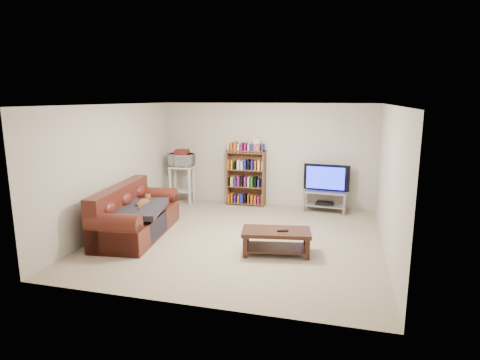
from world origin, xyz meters
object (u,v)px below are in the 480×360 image
(tv_stand, at_px, (325,198))
(sofa, at_px, (133,218))
(bookshelf, at_px, (246,177))
(coffee_table, at_px, (276,237))

(tv_stand, bearing_deg, sofa, -138.24)
(sofa, distance_m, bookshelf, 3.05)
(sofa, bearing_deg, tv_stand, 30.24)
(sofa, xyz_separation_m, coffee_table, (2.74, -0.24, -0.04))
(tv_stand, height_order, bookshelf, bookshelf)
(coffee_table, relative_size, tv_stand, 1.21)
(tv_stand, bearing_deg, coffee_table, -97.86)
(bookshelf, bearing_deg, coffee_table, -66.75)
(sofa, distance_m, tv_stand, 4.20)
(sofa, relative_size, bookshelf, 1.71)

